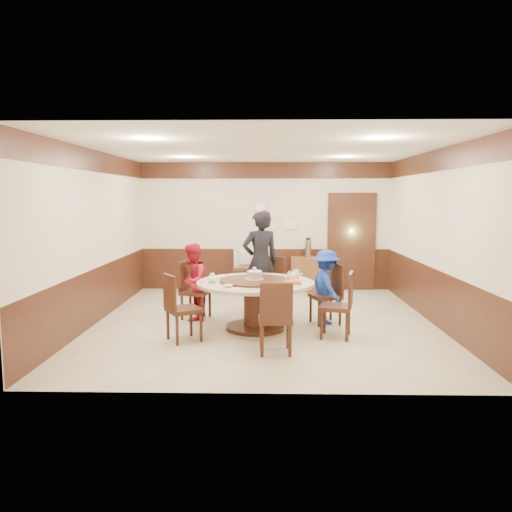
{
  "coord_description": "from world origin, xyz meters",
  "views": [
    {
      "loc": [
        0.04,
        -8.02,
        2.05
      ],
      "look_at": [
        -0.14,
        -0.03,
        1.1
      ],
      "focal_mm": 35.0,
      "sensor_mm": 36.0,
      "label": 1
    }
  ],
  "objects_px": {
    "television": "(251,258)",
    "person_blue": "(326,287)",
    "tv_stand": "(251,280)",
    "shrimp_platter": "(293,283)",
    "person_red": "(192,282)",
    "side_cabinet": "(309,274)",
    "thermos": "(308,248)",
    "person_standing": "(260,262)",
    "banquet_table": "(255,295)",
    "birthday_cake": "(254,275)"
  },
  "relations": [
    {
      "from": "tv_stand",
      "to": "person_blue",
      "type": "bearing_deg",
      "value": -64.79
    },
    {
      "from": "shrimp_platter",
      "to": "tv_stand",
      "type": "distance_m",
      "value": 3.6
    },
    {
      "from": "person_blue",
      "to": "tv_stand",
      "type": "xyz_separation_m",
      "value": [
        -1.31,
        2.79,
        -0.35
      ]
    },
    {
      "from": "person_red",
      "to": "person_blue",
      "type": "bearing_deg",
      "value": 90.82
    },
    {
      "from": "person_blue",
      "to": "thermos",
      "type": "bearing_deg",
      "value": -16.32
    },
    {
      "from": "birthday_cake",
      "to": "television",
      "type": "distance_m",
      "value": 3.15
    },
    {
      "from": "shrimp_platter",
      "to": "person_red",
      "type": "bearing_deg",
      "value": 151.09
    },
    {
      "from": "person_red",
      "to": "tv_stand",
      "type": "distance_m",
      "value": 2.77
    },
    {
      "from": "person_blue",
      "to": "shrimp_platter",
      "type": "bearing_deg",
      "value": 122.93
    },
    {
      "from": "birthday_cake",
      "to": "television",
      "type": "bearing_deg",
      "value": 92.84
    },
    {
      "from": "person_red",
      "to": "thermos",
      "type": "bearing_deg",
      "value": 146.76
    },
    {
      "from": "tv_stand",
      "to": "thermos",
      "type": "relative_size",
      "value": 2.24
    },
    {
      "from": "shrimp_platter",
      "to": "tv_stand",
      "type": "relative_size",
      "value": 0.35
    },
    {
      "from": "birthday_cake",
      "to": "thermos",
      "type": "height_order",
      "value": "thermos"
    },
    {
      "from": "person_red",
      "to": "thermos",
      "type": "height_order",
      "value": "person_red"
    },
    {
      "from": "birthday_cake",
      "to": "shrimp_platter",
      "type": "bearing_deg",
      "value": -30.43
    },
    {
      "from": "person_standing",
      "to": "television",
      "type": "xyz_separation_m",
      "value": [
        -0.23,
        2.02,
        -0.19
      ]
    },
    {
      "from": "television",
      "to": "person_blue",
      "type": "bearing_deg",
      "value": 120.76
    },
    {
      "from": "banquet_table",
      "to": "tv_stand",
      "type": "distance_m",
      "value": 3.2
    },
    {
      "from": "banquet_table",
      "to": "tv_stand",
      "type": "bearing_deg",
      "value": 93.09
    },
    {
      "from": "shrimp_platter",
      "to": "side_cabinet",
      "type": "relative_size",
      "value": 0.38
    },
    {
      "from": "person_blue",
      "to": "television",
      "type": "xyz_separation_m",
      "value": [
        -1.31,
        2.79,
        0.12
      ]
    },
    {
      "from": "person_blue",
      "to": "birthday_cake",
      "type": "distance_m",
      "value": 1.23
    },
    {
      "from": "shrimp_platter",
      "to": "person_blue",
      "type": "bearing_deg",
      "value": 50.65
    },
    {
      "from": "person_standing",
      "to": "shrimp_platter",
      "type": "height_order",
      "value": "person_standing"
    },
    {
      "from": "banquet_table",
      "to": "shrimp_platter",
      "type": "relative_size",
      "value": 6.06
    },
    {
      "from": "person_standing",
      "to": "thermos",
      "type": "bearing_deg",
      "value": -136.53
    },
    {
      "from": "person_blue",
      "to": "television",
      "type": "bearing_deg",
      "value": 7.48
    },
    {
      "from": "person_red",
      "to": "thermos",
      "type": "distance_m",
      "value": 3.39
    },
    {
      "from": "shrimp_platter",
      "to": "thermos",
      "type": "bearing_deg",
      "value": 81.82
    },
    {
      "from": "person_standing",
      "to": "side_cabinet",
      "type": "xyz_separation_m",
      "value": [
        1.04,
        2.05,
        -0.54
      ]
    },
    {
      "from": "banquet_table",
      "to": "shrimp_platter",
      "type": "height_order",
      "value": "shrimp_platter"
    },
    {
      "from": "banquet_table",
      "to": "shrimp_platter",
      "type": "distance_m",
      "value": 0.69
    },
    {
      "from": "person_standing",
      "to": "tv_stand",
      "type": "distance_m",
      "value": 2.14
    },
    {
      "from": "person_red",
      "to": "thermos",
      "type": "relative_size",
      "value": 3.37
    },
    {
      "from": "tv_stand",
      "to": "side_cabinet",
      "type": "height_order",
      "value": "side_cabinet"
    },
    {
      "from": "person_blue",
      "to": "television",
      "type": "height_order",
      "value": "person_blue"
    },
    {
      "from": "side_cabinet",
      "to": "person_red",
      "type": "bearing_deg",
      "value": -129.63
    },
    {
      "from": "person_red",
      "to": "birthday_cake",
      "type": "relative_size",
      "value": 4.5
    },
    {
      "from": "birthday_cake",
      "to": "shrimp_platter",
      "type": "relative_size",
      "value": 0.95
    },
    {
      "from": "person_standing",
      "to": "tv_stand",
      "type": "bearing_deg",
      "value": -103.73
    },
    {
      "from": "thermos",
      "to": "television",
      "type": "bearing_deg",
      "value": -178.62
    },
    {
      "from": "person_standing",
      "to": "thermos",
      "type": "height_order",
      "value": "person_standing"
    },
    {
      "from": "person_red",
      "to": "person_blue",
      "type": "height_order",
      "value": "person_red"
    },
    {
      "from": "shrimp_platter",
      "to": "tv_stand",
      "type": "bearing_deg",
      "value": 101.93
    },
    {
      "from": "person_red",
      "to": "television",
      "type": "relative_size",
      "value": 1.64
    },
    {
      "from": "birthday_cake",
      "to": "side_cabinet",
      "type": "bearing_deg",
      "value": 70.61
    },
    {
      "from": "tv_stand",
      "to": "television",
      "type": "distance_m",
      "value": 0.48
    },
    {
      "from": "side_cabinet",
      "to": "person_blue",
      "type": "bearing_deg",
      "value": -89.23
    },
    {
      "from": "birthday_cake",
      "to": "shrimp_platter",
      "type": "height_order",
      "value": "birthday_cake"
    }
  ]
}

